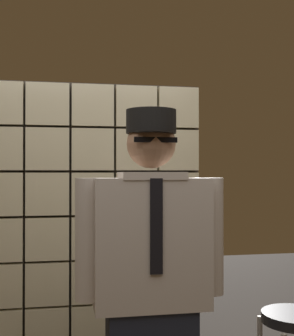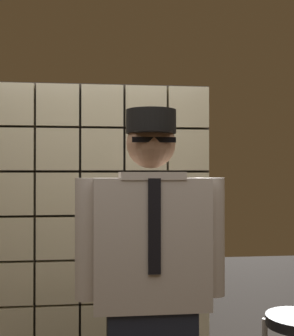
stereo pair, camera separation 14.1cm
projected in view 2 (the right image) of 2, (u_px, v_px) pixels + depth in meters
name	position (u px, v px, depth m)	size (l,w,h in m)	color
glass_block_wall	(102.00, 237.00, 3.11)	(1.52, 0.10, 2.12)	beige
standing_person	(151.00, 292.00, 2.10)	(0.70, 0.29, 1.78)	#1E2333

